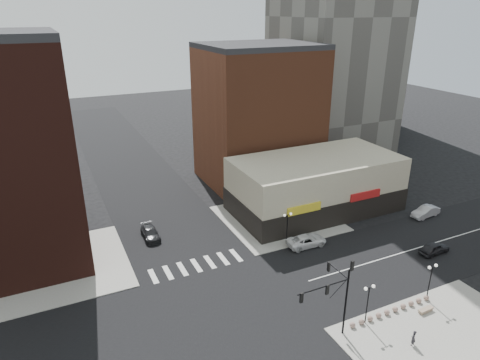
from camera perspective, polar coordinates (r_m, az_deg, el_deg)
ground at (r=44.82m, az=-1.99°, el=-16.50°), size 240.00×240.00×0.00m
road_ew at (r=44.81m, az=-2.00°, el=-16.49°), size 200.00×14.00×0.02m
road_ns at (r=44.81m, az=-2.00°, el=-16.49°), size 14.00×200.00×0.02m
sidewalk_nw at (r=54.47m, az=-22.88°, el=-10.69°), size 15.00×15.00×0.12m
sidewalk_ne at (r=61.33m, az=5.06°, el=-5.10°), size 15.00×15.00×0.12m
sidewalk_se at (r=44.61m, az=26.79°, el=-19.42°), size 18.00×14.00×0.12m
building_ne_midrise at (r=71.95m, az=2.43°, el=8.37°), size 18.00×15.00×22.00m
building_ne_row at (r=63.62m, az=10.00°, el=-1.12°), size 24.20×12.20×8.00m
traffic_signal at (r=39.53m, az=12.65°, el=-14.07°), size 5.59×3.09×7.77m
street_lamp_se_a at (r=42.49m, az=16.77°, el=-14.47°), size 1.22×0.32×4.16m
street_lamp_se_b at (r=47.58m, az=24.16°, el=-11.31°), size 1.22×0.32×4.16m
street_lamp_ne at (r=53.76m, az=6.34°, el=-5.39°), size 1.22×0.32×4.16m
bollard_row at (r=46.11m, az=19.50°, el=-16.10°), size 9.99×0.54×0.54m
white_suv at (r=54.88m, az=8.86°, el=-7.99°), size 5.24×2.58×1.43m
dark_sedan_east at (r=57.79m, az=24.47°, el=-8.25°), size 4.26×1.91×1.42m
silver_sedan at (r=66.92m, az=23.49°, el=-3.90°), size 4.72×2.02×1.51m
dark_sedan_north at (r=57.20m, az=-11.88°, el=-6.95°), size 1.96×4.71×1.36m
pedestrian at (r=42.91m, az=22.11°, el=-18.94°), size 0.65×0.52×1.53m
stone_bench at (r=47.49m, az=23.52°, el=-15.61°), size 1.71×0.58×0.40m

